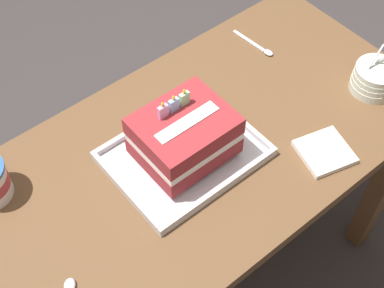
{
  "coord_description": "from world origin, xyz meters",
  "views": [
    {
      "loc": [
        -0.53,
        -0.62,
        1.82
      ],
      "look_at": [
        -0.02,
        0.0,
        0.78
      ],
      "focal_mm": 51.72,
      "sensor_mm": 36.0,
      "label": 1
    }
  ],
  "objects_px": {
    "foil_tray": "(184,155)",
    "birthday_cake": "(184,135)",
    "bowl_stack": "(375,79)",
    "serving_spoon_by_bowls": "(261,48)",
    "napkin_pile": "(325,152)"
  },
  "relations": [
    {
      "from": "foil_tray",
      "to": "serving_spoon_by_bowls",
      "type": "relative_size",
      "value": 2.39
    },
    {
      "from": "birthday_cake",
      "to": "bowl_stack",
      "type": "distance_m",
      "value": 0.54
    },
    {
      "from": "foil_tray",
      "to": "serving_spoon_by_bowls",
      "type": "xyz_separation_m",
      "value": [
        0.4,
        0.16,
        -0.0
      ]
    },
    {
      "from": "serving_spoon_by_bowls",
      "to": "napkin_pile",
      "type": "bearing_deg",
      "value": -110.72
    },
    {
      "from": "bowl_stack",
      "to": "serving_spoon_by_bowls",
      "type": "xyz_separation_m",
      "value": [
        -0.12,
        0.29,
        -0.03
      ]
    },
    {
      "from": "bowl_stack",
      "to": "serving_spoon_by_bowls",
      "type": "height_order",
      "value": "bowl_stack"
    },
    {
      "from": "foil_tray",
      "to": "birthday_cake",
      "type": "relative_size",
      "value": 1.65
    },
    {
      "from": "foil_tray",
      "to": "serving_spoon_by_bowls",
      "type": "height_order",
      "value": "foil_tray"
    },
    {
      "from": "foil_tray",
      "to": "birthday_cake",
      "type": "bearing_deg",
      "value": 90.0
    },
    {
      "from": "bowl_stack",
      "to": "serving_spoon_by_bowls",
      "type": "distance_m",
      "value": 0.32
    },
    {
      "from": "foil_tray",
      "to": "birthday_cake",
      "type": "xyz_separation_m",
      "value": [
        -0.0,
        0.0,
        0.08
      ]
    },
    {
      "from": "birthday_cake",
      "to": "serving_spoon_by_bowls",
      "type": "height_order",
      "value": "birthday_cake"
    },
    {
      "from": "serving_spoon_by_bowls",
      "to": "bowl_stack",
      "type": "bearing_deg",
      "value": -67.59
    },
    {
      "from": "serving_spoon_by_bowls",
      "to": "birthday_cake",
      "type": "bearing_deg",
      "value": -158.96
    },
    {
      "from": "foil_tray",
      "to": "birthday_cake",
      "type": "height_order",
      "value": "birthday_cake"
    }
  ]
}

